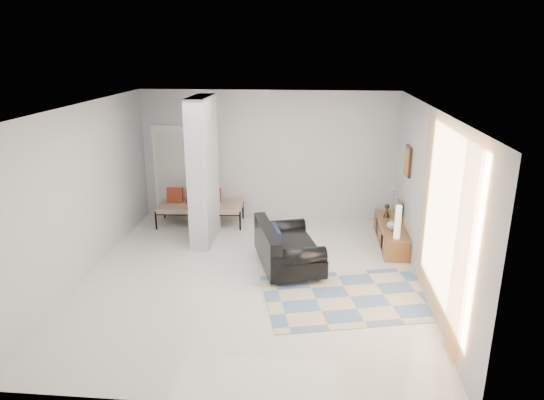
{
  "coord_description": "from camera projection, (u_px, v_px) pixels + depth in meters",
  "views": [
    {
      "loc": [
        1.0,
        -7.2,
        3.67
      ],
      "look_at": [
        0.3,
        0.6,
        1.18
      ],
      "focal_mm": 32.0,
      "sensor_mm": 36.0,
      "label": 1
    }
  ],
  "objects": [
    {
      "name": "bronze_figurine",
      "position": [
        387.0,
        211.0,
        9.66
      ],
      "size": [
        0.14,
        0.14,
        0.27
      ],
      "primitive_type": null,
      "rotation": [
        0.0,
        0.0,
        0.04
      ],
      "color": "#301F15",
      "rests_on": "media_console"
    },
    {
      "name": "wall_left",
      "position": [
        81.0,
        193.0,
        7.84
      ],
      "size": [
        0.0,
        6.0,
        6.0
      ],
      "primitive_type": "plane",
      "rotation": [
        1.57,
        0.0,
        1.57
      ],
      "color": "silver",
      "rests_on": "ground"
    },
    {
      "name": "floor",
      "position": [
        251.0,
        278.0,
        8.03
      ],
      "size": [
        6.0,
        6.0,
        0.0
      ],
      "primitive_type": "plane",
      "color": "silver",
      "rests_on": "ground"
    },
    {
      "name": "wall_front",
      "position": [
        209.0,
        288.0,
        4.76
      ],
      "size": [
        6.0,
        0.0,
        6.0
      ],
      "primitive_type": "plane",
      "rotation": [
        -1.57,
        0.0,
        0.0
      ],
      "color": "silver",
      "rests_on": "ground"
    },
    {
      "name": "partition_column",
      "position": [
        203.0,
        171.0,
        9.22
      ],
      "size": [
        0.35,
        1.2,
        2.8
      ],
      "primitive_type": "cube",
      "color": "silver",
      "rests_on": "floor"
    },
    {
      "name": "hallway_door",
      "position": [
        173.0,
        172.0,
        10.71
      ],
      "size": [
        0.85,
        0.06,
        2.04
      ],
      "primitive_type": "cube",
      "color": "white",
      "rests_on": "floor"
    },
    {
      "name": "ceiling",
      "position": [
        248.0,
        107.0,
        7.18
      ],
      "size": [
        6.0,
        6.0,
        0.0
      ],
      "primitive_type": "plane",
      "rotation": [
        3.14,
        0.0,
        0.0
      ],
      "color": "white",
      "rests_on": "wall_back"
    },
    {
      "name": "wall_right",
      "position": [
        428.0,
        202.0,
        7.37
      ],
      "size": [
        0.0,
        6.0,
        6.0
      ],
      "primitive_type": "plane",
      "rotation": [
        1.57,
        0.0,
        -1.57
      ],
      "color": "silver",
      "rests_on": "ground"
    },
    {
      "name": "vase",
      "position": [
        391.0,
        224.0,
        9.05
      ],
      "size": [
        0.2,
        0.2,
        0.18
      ],
      "primitive_type": "imported",
      "rotation": [
        0.0,
        0.0,
        0.16
      ],
      "color": "white",
      "rests_on": "media_console"
    },
    {
      "name": "daybed",
      "position": [
        199.0,
        205.0,
        10.37
      ],
      "size": [
        1.84,
        0.87,
        0.77
      ],
      "rotation": [
        0.0,
        0.0,
        0.06
      ],
      "color": "black",
      "rests_on": "floor"
    },
    {
      "name": "area_rug",
      "position": [
        350.0,
        297.0,
        7.41
      ],
      "size": [
        2.89,
        2.25,
        0.01
      ],
      "primitive_type": "cube",
      "rotation": [
        0.0,
        0.0,
        0.23
      ],
      "color": "#BFB692",
      "rests_on": "floor"
    },
    {
      "name": "cylinder_lamp",
      "position": [
        398.0,
        222.0,
        8.54
      ],
      "size": [
        0.11,
        0.11,
        0.61
      ],
      "primitive_type": "cylinder",
      "color": "white",
      "rests_on": "media_console"
    },
    {
      "name": "curtain",
      "position": [
        442.0,
        226.0,
        6.27
      ],
      "size": [
        0.0,
        2.55,
        2.55
      ],
      "primitive_type": "plane",
      "rotation": [
        1.57,
        0.0,
        1.57
      ],
      "color": "#FFA643",
      "rests_on": "wall_right"
    },
    {
      "name": "wall_back",
      "position": [
        268.0,
        156.0,
        10.45
      ],
      "size": [
        6.0,
        0.0,
        6.0
      ],
      "primitive_type": "plane",
      "rotation": [
        1.57,
        0.0,
        0.0
      ],
      "color": "silver",
      "rests_on": "ground"
    },
    {
      "name": "loveseat",
      "position": [
        285.0,
        248.0,
        8.32
      ],
      "size": [
        1.34,
        1.8,
        0.76
      ],
      "rotation": [
        0.0,
        0.0,
        0.28
      ],
      "color": "silver",
      "rests_on": "floor"
    },
    {
      "name": "media_console",
      "position": [
        391.0,
        234.0,
        9.37
      ],
      "size": [
        0.45,
        1.8,
        0.8
      ],
      "color": "brown",
      "rests_on": "floor"
    },
    {
      "name": "wall_art",
      "position": [
        408.0,
        161.0,
        8.91
      ],
      "size": [
        0.04,
        0.45,
        0.55
      ],
      "primitive_type": "cube",
      "color": "#3F1F11",
      "rests_on": "wall_right"
    }
  ]
}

